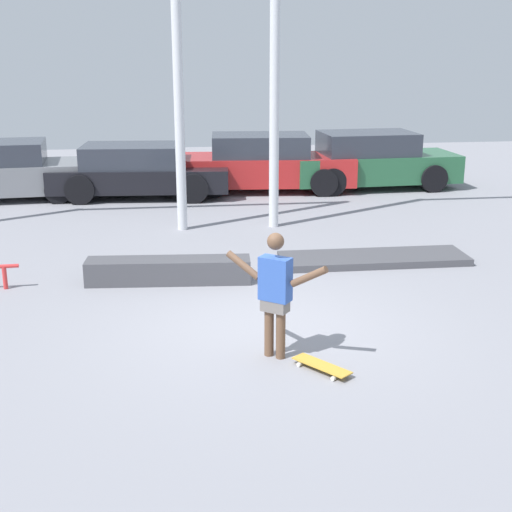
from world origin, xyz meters
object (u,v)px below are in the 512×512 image
object	(u,v)px
manual_pad	(373,259)
skateboard	(322,366)
skateboarder	(275,289)
parked_car_red	(265,164)
parked_car_grey	(1,171)
parked_car_black	(138,171)
grind_box	(168,271)
parked_car_green	(371,161)

from	to	relation	value
manual_pad	skateboard	bearing A→B (deg)	-114.21
skateboarder	parked_car_red	xyz separation A→B (m)	(1.39, 10.31, -0.16)
parked_car_grey	parked_car_red	size ratio (longest dim) A/B	0.96
parked_car_grey	parked_car_red	world-z (taller)	parked_car_red
skateboard	parked_car_black	distance (m)	10.72
grind_box	parked_car_black	size ratio (longest dim) A/B	0.58
skateboarder	parked_car_red	distance (m)	10.41
skateboarder	manual_pad	size ratio (longest dim) A/B	0.48
skateboard	parked_car_grey	distance (m)	12.07
skateboarder	parked_car_grey	distance (m)	11.41
parked_car_red	parked_car_green	xyz separation A→B (m)	(2.86, 0.01, 0.01)
parked_car_black	parked_car_red	distance (m)	3.29
manual_pad	parked_car_black	xyz separation A→B (m)	(-4.23, 6.28, 0.58)
parked_car_grey	parked_car_green	bearing A→B (deg)	-2.96
parked_car_grey	parked_car_green	size ratio (longest dim) A/B	0.99
manual_pad	parked_car_black	size ratio (longest dim) A/B	0.73
parked_car_red	grind_box	bearing A→B (deg)	-105.09
manual_pad	parked_car_green	bearing A→B (deg)	74.05
parked_car_grey	skateboarder	bearing A→B (deg)	-66.89
skateboarder	parked_car_green	size ratio (longest dim) A/B	0.35
parked_car_grey	parked_car_red	bearing A→B (deg)	-2.63
skateboarder	grind_box	distance (m)	3.36
parked_car_black	parked_car_red	world-z (taller)	parked_car_red
skateboarder	parked_car_black	bearing A→B (deg)	138.23
skateboard	skateboarder	bearing A→B (deg)	-171.38
skateboard	grind_box	bearing A→B (deg)	168.96
parked_car_grey	parked_car_black	size ratio (longest dim) A/B	0.98
grind_box	parked_car_grey	world-z (taller)	parked_car_grey
skateboarder	parked_car_green	distance (m)	11.17
parked_car_green	manual_pad	bearing A→B (deg)	-108.69
parked_car_red	parked_car_green	size ratio (longest dim) A/B	1.03
skateboard	parked_car_green	size ratio (longest dim) A/B	0.17
grind_box	parked_car_green	distance (m)	9.13
skateboard	parked_car_red	size ratio (longest dim) A/B	0.16
skateboarder	skateboard	xyz separation A→B (m)	(0.48, -0.47, -0.81)
grind_box	manual_pad	distance (m)	3.66
parked_car_green	parked_car_grey	bearing A→B (deg)	178.31
skateboard	parked_car_green	world-z (taller)	parked_car_green
grind_box	parked_car_green	xyz separation A→B (m)	(5.49, 7.28, 0.52)
skateboarder	parked_car_green	world-z (taller)	skateboarder
manual_pad	parked_car_black	distance (m)	7.59
skateboarder	manual_pad	world-z (taller)	skateboarder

